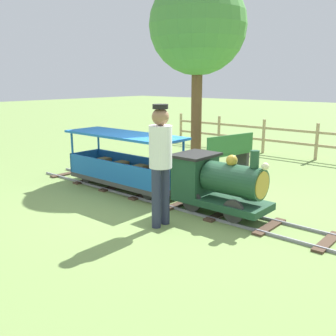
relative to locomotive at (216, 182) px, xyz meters
name	(u,v)px	position (x,y,z in m)	size (l,w,h in m)	color
ground_plane	(168,201)	(0.00, -0.91, -0.48)	(60.00, 60.00, 0.00)	#75934C
track	(163,199)	(0.00, -1.03, -0.47)	(0.72, 6.05, 0.04)	gray
locomotive	(216,182)	(0.00, 0.00, 0.00)	(0.68, 1.45, 0.97)	#1E472D
passenger_car	(124,167)	(0.00, -1.93, -0.06)	(0.78, 2.35, 0.97)	#3F3F3F
conductor_person	(161,156)	(0.87, -0.30, 0.47)	(0.30, 0.30, 1.62)	#282D47
park_bench	(226,153)	(-2.27, -1.28, -0.07)	(1.36, 0.67, 0.82)	#2D6B33
oak_tree_near	(198,27)	(-2.57, -2.28, 2.55)	(2.11, 2.11, 4.12)	brown
fence_section	(289,138)	(-4.85, -1.03, 0.00)	(0.08, 7.13, 0.90)	tan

